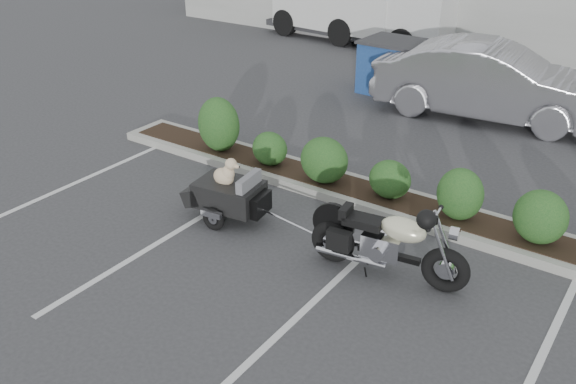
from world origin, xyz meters
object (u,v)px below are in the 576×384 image
Objects in this scene: sedan at (491,82)px; dumpster at (402,68)px; pet_trailer at (228,193)px; motorcycle at (387,243)px.

sedan reaches higher than dumpster.
sedan is at bearing 67.35° from pet_trailer.
dumpster is (-2.38, 0.48, -0.17)m from sedan.
sedan is (1.84, 6.97, 0.39)m from pet_trailer.
sedan is 2.48× the size of dumpster.
motorcycle is at bearing -178.32° from sedan.
dumpster reaches higher than motorcycle.
dumpster is at bearing 72.55° from sedan.
motorcycle is at bearing -8.27° from pet_trailer.
dumpster is (-0.55, 7.45, 0.22)m from pet_trailer.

